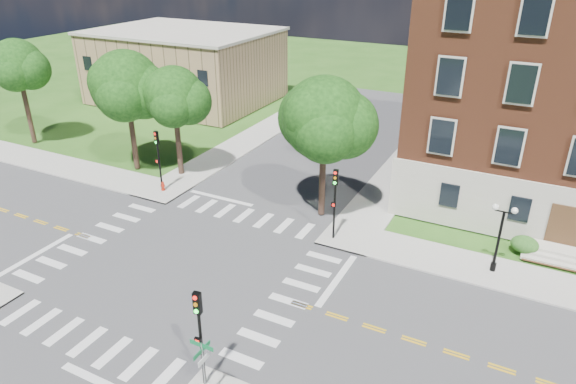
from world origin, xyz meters
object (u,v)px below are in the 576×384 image
at_px(fire_hydrant, 163,186).
at_px(traffic_signal_nw, 158,153).
at_px(traffic_signal_se, 200,328).
at_px(twin_lamp_west, 500,235).
at_px(traffic_signal_ne, 335,195).
at_px(street_sign_pole, 203,361).

bearing_deg(fire_hydrant, traffic_signal_nw, -123.60).
xyz_separation_m(traffic_signal_se, twin_lamp_west, (9.95, 14.72, -0.66)).
bearing_deg(traffic_signal_nw, traffic_signal_se, -45.48).
bearing_deg(traffic_signal_nw, traffic_signal_ne, -2.55).
distance_m(traffic_signal_se, traffic_signal_nw, 20.43).
bearing_deg(twin_lamp_west, traffic_signal_se, -124.06).
height_order(traffic_signal_se, traffic_signal_ne, same).
xyz_separation_m(traffic_signal_nw, twin_lamp_west, (24.28, 0.16, -0.66)).
distance_m(traffic_signal_nw, twin_lamp_west, 24.28).
xyz_separation_m(traffic_signal_se, fire_hydrant, (-14.29, 14.62, -2.72)).
bearing_deg(traffic_signal_ne, traffic_signal_se, -90.98).
distance_m(traffic_signal_se, twin_lamp_west, 17.78).
xyz_separation_m(traffic_signal_ne, street_sign_pole, (0.40, -14.67, -0.88)).
xyz_separation_m(traffic_signal_se, traffic_signal_ne, (0.24, 13.92, 0.00)).
distance_m(traffic_signal_se, traffic_signal_ne, 13.92).
distance_m(traffic_signal_se, street_sign_pole, 1.32).
xyz_separation_m(street_sign_pole, fire_hydrant, (-14.93, 15.37, -1.84)).
height_order(traffic_signal_ne, fire_hydrant, traffic_signal_ne).
bearing_deg(traffic_signal_ne, traffic_signal_nw, 177.45).
bearing_deg(twin_lamp_west, traffic_signal_ne, -175.26).
relative_size(traffic_signal_nw, street_sign_pole, 1.55).
relative_size(traffic_signal_se, traffic_signal_ne, 1.00).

